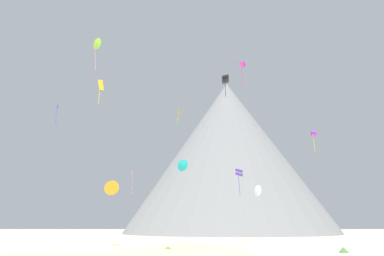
# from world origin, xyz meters

# --- Properties ---
(dune_foreground_right) EXTENTS (17.65, 26.64, 1.74)m
(dune_foreground_right) POSITION_xyz_m (0.38, 22.38, 0.00)
(dune_foreground_right) COLOR #CCBA8E
(dune_foreground_right) RESTS_ON ground_plane
(bush_low_patch) EXTENTS (3.30, 3.30, 0.85)m
(bush_low_patch) POSITION_xyz_m (-3.35, 19.12, 0.42)
(bush_low_patch) COLOR #568442
(bush_low_patch) RESTS_ON ground_plane
(bush_far_left) EXTENTS (1.35, 1.35, 0.71)m
(bush_far_left) POSITION_xyz_m (18.20, 20.31, 0.35)
(bush_far_left) COLOR #477238
(bush_far_left) RESTS_ON ground_plane
(rock_massif) EXTENTS (87.10, 87.10, 55.26)m
(rock_massif) POSITION_xyz_m (11.59, 108.43, 25.74)
(rock_massif) COLOR slate
(rock_massif) RESTS_ON ground_plane
(kite_black_high) EXTENTS (1.22, 1.14, 4.00)m
(kite_black_high) POSITION_xyz_m (5.57, 35.91, 28.82)
(kite_black_high) COLOR black
(kite_lime_high) EXTENTS (1.88, 1.51, 6.40)m
(kite_lime_high) POSITION_xyz_m (-17.89, 35.04, 35.35)
(kite_lime_high) COLOR #8CD133
(kite_yellow_mid) EXTENTS (0.80, 0.77, 3.70)m
(kite_yellow_mid) POSITION_xyz_m (-13.57, 22.71, 22.53)
(kite_yellow_mid) COLOR yellow
(kite_teal_mid) EXTENTS (2.21, 1.50, 2.25)m
(kite_teal_mid) POSITION_xyz_m (-2.29, 42.38, 14.11)
(kite_teal_mid) COLOR teal
(kite_orange_low) EXTENTS (2.48, 0.98, 2.44)m
(kite_orange_low) POSITION_xyz_m (-13.57, 33.89, 9.09)
(kite_orange_low) COLOR orange
(kite_gold_high) EXTENTS (0.80, 1.83, 3.38)m
(kite_gold_high) POSITION_xyz_m (-3.53, 53.67, 27.72)
(kite_gold_high) COLOR gold
(kite_magenta_high) EXTENTS (1.17, 1.15, 5.22)m
(kite_magenta_high) POSITION_xyz_m (8.49, 34.04, 30.76)
(kite_magenta_high) COLOR #D1339E
(kite_pink_low) EXTENTS (0.54, 0.95, 5.12)m
(kite_pink_low) POSITION_xyz_m (-13.33, 53.00, 13.19)
(kite_pink_low) COLOR pink
(kite_blue_high) EXTENTS (0.50, 0.74, 4.38)m
(kite_blue_high) POSITION_xyz_m (-27.95, 45.40, 25.81)
(kite_blue_high) COLOR blue
(kite_white_low) EXTENTS (1.42, 2.20, 2.28)m
(kite_white_low) POSITION_xyz_m (12.63, 48.09, 9.86)
(kite_white_low) COLOR white
(kite_indigo_low) EXTENTS (1.68, 1.65, 5.59)m
(kite_indigo_low) POSITION_xyz_m (9.14, 48.59, 13.49)
(kite_indigo_low) COLOR #5138B2
(kite_violet_mid) EXTENTS (0.87, 0.83, 3.79)m
(kite_violet_mid) POSITION_xyz_m (20.70, 35.61, 18.56)
(kite_violet_mid) COLOR purple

